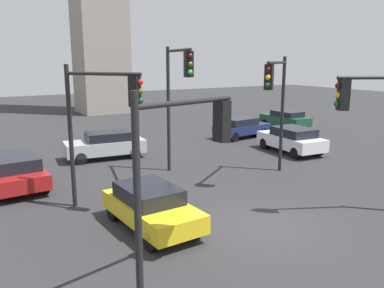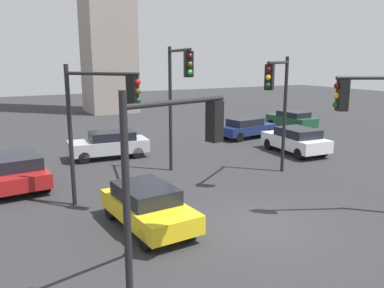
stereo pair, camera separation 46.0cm
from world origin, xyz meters
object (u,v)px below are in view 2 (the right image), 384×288
object	(u,v)px
traffic_light_2	(176,151)
car_2	(109,144)
traffic_light_4	(100,110)
traffic_light_3	(278,94)
car_6	(148,206)
traffic_light_0	(178,86)
car_0	(246,128)
car_5	(292,119)
car_1	(296,140)
car_4	(15,169)

from	to	relation	value
traffic_light_2	car_2	bearing A→B (deg)	65.54
traffic_light_2	traffic_light_4	size ratio (longest dim) A/B	0.92
traffic_light_3	traffic_light_4	bearing A→B (deg)	-37.53
traffic_light_4	car_6	world-z (taller)	traffic_light_4
traffic_light_0	traffic_light_2	size ratio (longest dim) A/B	1.24
car_2	car_6	size ratio (longest dim) A/B	1.09
car_0	car_6	size ratio (longest dim) A/B	1.04
car_0	car_6	bearing A→B (deg)	-144.80
traffic_light_3	car_6	distance (m)	7.92
traffic_light_4	car_5	xyz separation A→B (m)	(17.75, 9.58, -2.88)
traffic_light_2	car_1	bearing A→B (deg)	22.22
traffic_light_3	car_0	bearing A→B (deg)	-155.30
traffic_light_3	car_5	bearing A→B (deg)	-171.98
car_6	car_4	bearing A→B (deg)	-157.18
traffic_light_4	car_5	size ratio (longest dim) A/B	1.28
traffic_light_4	car_2	size ratio (longest dim) A/B	1.18
traffic_light_2	car_4	bearing A→B (deg)	90.64
car_0	car_4	world-z (taller)	car_4
traffic_light_2	car_4	world-z (taller)	traffic_light_2
traffic_light_0	car_4	size ratio (longest dim) A/B	1.27
car_0	car_4	size ratio (longest dim) A/B	0.90
car_6	traffic_light_4	bearing A→B (deg)	-163.79
traffic_light_0	car_1	size ratio (longest dim) A/B	1.38
car_1	car_6	xyz separation A→B (m)	(-11.49, -5.49, -0.05)
traffic_light_2	traffic_light_3	xyz separation A→B (m)	(7.65, 5.46, 0.58)
traffic_light_3	car_5	size ratio (longest dim) A/B	1.35
car_0	car_1	bearing A→B (deg)	-98.85
car_5	car_6	size ratio (longest dim) A/B	1.01
car_0	car_4	xyz separation A→B (m)	(-15.01, -3.83, 0.02)
traffic_light_0	traffic_light_3	world-z (taller)	traffic_light_0
traffic_light_0	car_4	world-z (taller)	traffic_light_0
traffic_light_0	traffic_light_3	distance (m)	4.34
traffic_light_0	car_0	size ratio (longest dim) A/B	1.41
traffic_light_3	car_4	bearing A→B (deg)	-60.56
traffic_light_0	car_1	bearing A→B (deg)	111.83
car_0	car_1	distance (m)	5.00
car_5	traffic_light_2	bearing A→B (deg)	128.66
traffic_light_0	car_6	xyz separation A→B (m)	(-3.24, -4.19, -3.50)
car_1	traffic_light_3	bearing A→B (deg)	132.05
traffic_light_3	car_5	world-z (taller)	traffic_light_3
car_1	traffic_light_4	bearing A→B (deg)	109.52
car_4	car_6	distance (m)	7.44
traffic_light_0	car_4	bearing A→B (deg)	-97.70
traffic_light_2	car_0	size ratio (longest dim) A/B	1.13
traffic_light_2	car_6	distance (m)	4.37
traffic_light_3	car_0	distance (m)	10.20
traffic_light_0	traffic_light_2	xyz separation A→B (m)	(-3.92, -7.64, -0.91)
car_2	car_4	bearing A→B (deg)	35.79
traffic_light_4	car_0	xyz separation A→B (m)	(12.47, 8.32, -2.90)
traffic_light_4	car_2	world-z (taller)	traffic_light_4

